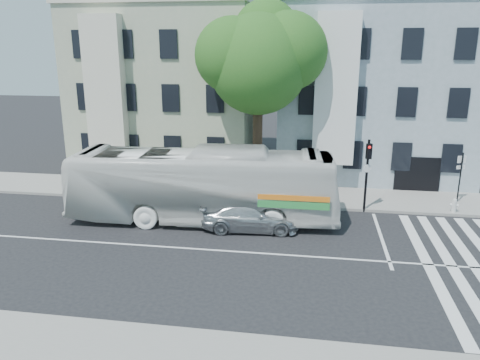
% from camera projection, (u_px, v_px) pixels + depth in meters
% --- Properties ---
extents(ground, '(120.00, 120.00, 0.00)m').
position_uv_depth(ground, '(233.00, 251.00, 20.03)').
color(ground, black).
rests_on(ground, ground).
extents(sidewalk_far, '(80.00, 4.00, 0.15)m').
position_uv_depth(sidewalk_far, '(256.00, 194.00, 27.60)').
color(sidewalk_far, gray).
rests_on(sidewalk_far, ground).
extents(building_left, '(12.00, 10.00, 11.00)m').
position_uv_depth(building_left, '(173.00, 89.00, 33.82)').
color(building_left, '#9BA48A').
rests_on(building_left, ground).
extents(building_right, '(12.00, 10.00, 11.00)m').
position_uv_depth(building_right, '(372.00, 92.00, 31.70)').
color(building_right, '#83959C').
rests_on(building_right, ground).
extents(street_tree, '(7.30, 5.90, 11.10)m').
position_uv_depth(street_tree, '(260.00, 58.00, 26.17)').
color(street_tree, '#2D2116').
rests_on(street_tree, ground).
extents(bus, '(3.93, 13.45, 3.70)m').
position_uv_depth(bus, '(203.00, 185.00, 23.12)').
color(bus, white).
rests_on(bus, ground).
extents(sedan, '(2.31, 4.80, 1.35)m').
position_uv_depth(sedan, '(250.00, 216.00, 22.25)').
color(sedan, silver).
rests_on(sedan, ground).
extents(hedge, '(8.54, 1.99, 0.70)m').
position_uv_depth(hedge, '(214.00, 193.00, 26.38)').
color(hedge, '#246621').
rests_on(hedge, sidewalk_far).
extents(traffic_signal, '(0.39, 0.52, 3.90)m').
position_uv_depth(traffic_signal, '(367.00, 166.00, 24.07)').
color(traffic_signal, black).
rests_on(traffic_signal, ground).
extents(fire_hydrant, '(0.43, 0.24, 0.75)m').
position_uv_depth(fire_hydrant, '(454.00, 205.00, 24.26)').
color(fire_hydrant, silver).
rests_on(fire_hydrant, sidewalk_far).
extents(far_sign_pole, '(0.49, 0.24, 2.80)m').
position_uv_depth(far_sign_pole, '(461.00, 171.00, 25.53)').
color(far_sign_pole, black).
rests_on(far_sign_pole, sidewalk_far).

